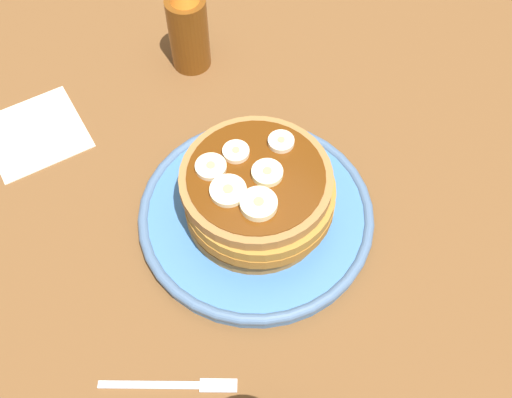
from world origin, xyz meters
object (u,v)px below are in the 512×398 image
object	(u,v)px
banana_slice_1	(237,152)
banana_slice_3	(281,142)
banana_slice_2	(211,167)
napkin	(35,133)
banana_slice_0	(267,173)
syrup_bottle	(188,28)
banana_slice_5	(259,204)
fork	(176,385)
banana_slice_4	(227,190)
plate	(256,215)
pancake_stack	(254,196)

from	to	relation	value
banana_slice_1	banana_slice_3	bearing A→B (deg)	67.27
banana_slice_2	napkin	xyz separation A→B (cm)	(-22.45, -10.49, -8.71)
banana_slice_0	banana_slice_3	bearing A→B (deg)	121.78
syrup_bottle	banana_slice_0	bearing A→B (deg)	-16.29
banana_slice_5	napkin	xyz separation A→B (cm)	(-28.76, -11.50, -8.85)
banana_slice_5	fork	size ratio (longest dim) A/B	0.33
banana_slice_4	banana_slice_5	bearing A→B (deg)	22.93
plate	banana_slice_2	size ratio (longest dim) A/B	8.17
banana_slice_1	fork	distance (cm)	23.05
plate	banana_slice_3	xyz separation A→B (cm)	(-1.49, 4.34, 7.81)
banana_slice_1	fork	bearing A→B (deg)	-52.76
plate	pancake_stack	world-z (taller)	pancake_stack
banana_slice_0	banana_slice_5	bearing A→B (deg)	-50.83
banana_slice_1	banana_slice_0	bearing A→B (deg)	10.53
plate	banana_slice_0	bearing A→B (deg)	52.54
banana_slice_2	banana_slice_4	size ratio (longest dim) A/B	0.87
banana_slice_3	banana_slice_4	size ratio (longest dim) A/B	0.75
banana_slice_4	napkin	size ratio (longest dim) A/B	0.32
plate	pancake_stack	bearing A→B (deg)	-69.80
syrup_bottle	banana_slice_2	bearing A→B (deg)	-28.20
banana_slice_1	banana_slice_3	world-z (taller)	same
banana_slice_0	banana_slice_2	bearing A→B (deg)	-135.56
banana_slice_0	banana_slice_2	xyz separation A→B (cm)	(-3.97, -3.89, -0.05)
banana_slice_0	syrup_bottle	bearing A→B (deg)	163.71
banana_slice_0	plate	bearing A→B (deg)	-127.46
fork	banana_slice_4	bearing A→B (deg)	126.13
banana_slice_1	banana_slice_4	bearing A→B (deg)	-48.80
pancake_stack	banana_slice_1	distance (cm)	4.99
banana_slice_2	banana_slice_5	bearing A→B (deg)	9.11
banana_slice_5	fork	distance (cm)	18.50
banana_slice_0	fork	distance (cm)	21.71
banana_slice_2	plate	bearing A→B (deg)	42.48
banana_slice_0	syrup_bottle	xyz separation A→B (cm)	(-24.67, 7.21, -3.12)
napkin	fork	world-z (taller)	fork
banana_slice_2	fork	bearing A→B (deg)	-46.86
banana_slice_3	fork	xyz separation A→B (cm)	(11.17, -21.22, -8.64)
pancake_stack	banana_slice_1	bearing A→B (deg)	173.04
fork	syrup_bottle	xyz separation A→B (cm)	(-33.68, 24.95, 5.54)
plate	pancake_stack	distance (cm)	4.14
banana_slice_5	syrup_bottle	distance (cm)	29.01
banana_slice_3	syrup_bottle	bearing A→B (deg)	170.59
fork	banana_slice_2	bearing A→B (deg)	133.14
napkin	banana_slice_2	bearing A→B (deg)	25.04
banana_slice_4	fork	size ratio (longest dim) A/B	0.33
pancake_stack	napkin	xyz separation A→B (cm)	(-25.85, -13.24, -5.06)
banana_slice_2	banana_slice_3	size ratio (longest dim) A/B	1.16
plate	banana_slice_0	world-z (taller)	banana_slice_0
plate	banana_slice_4	distance (cm)	8.51
banana_slice_0	banana_slice_5	size ratio (longest dim) A/B	0.87
banana_slice_1	syrup_bottle	distance (cm)	22.43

